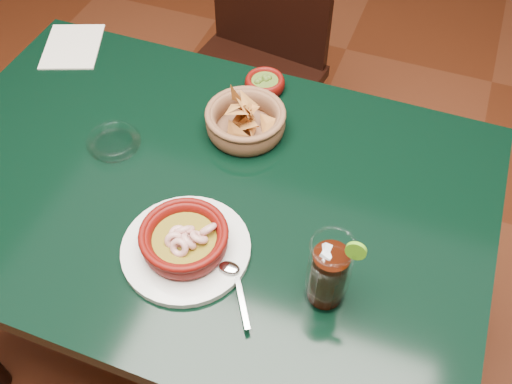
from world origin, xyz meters
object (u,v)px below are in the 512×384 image
(dining_table, at_px, (200,214))
(dining_chair, at_px, (253,63))
(shrimp_plate, at_px, (185,242))
(chip_basket, at_px, (246,121))
(cola_drink, at_px, (329,273))

(dining_table, height_order, dining_chair, dining_chair)
(shrimp_plate, relative_size, chip_basket, 1.41)
(dining_table, distance_m, dining_chair, 0.74)
(shrimp_plate, bearing_deg, cola_drink, 0.14)
(dining_chair, height_order, shrimp_plate, dining_chair)
(chip_basket, bearing_deg, dining_chair, 109.33)
(dining_chair, height_order, chip_basket, dining_chair)
(dining_table, relative_size, chip_basket, 5.74)
(dining_table, bearing_deg, chip_basket, 77.58)
(shrimp_plate, xyz_separation_m, chip_basket, (-0.01, 0.33, 0.00))
(shrimp_plate, height_order, cola_drink, cola_drink)
(shrimp_plate, distance_m, chip_basket, 0.33)
(cola_drink, bearing_deg, chip_basket, 130.00)
(cola_drink, bearing_deg, dining_table, 154.44)
(dining_chair, distance_m, cola_drink, 1.03)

